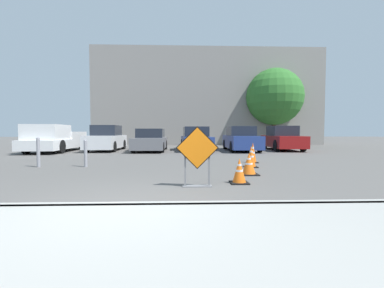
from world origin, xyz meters
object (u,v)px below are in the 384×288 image
Objects in this scene: parked_car_fourth at (241,139)px; bollard_nearest at (86,152)px; parked_car_nearest at (107,139)px; traffic_cone_second at (249,164)px; road_closed_sign at (197,154)px; parked_car_second at (151,141)px; bollard_second at (38,151)px; parked_car_third at (196,139)px; traffic_cone_fourth at (253,153)px; pickup_truck at (54,140)px; traffic_cone_nearest at (239,171)px; parked_car_fifth at (282,139)px; traffic_cone_third at (251,157)px.

parked_car_fourth is 4.88× the size of bollard_nearest.
parked_car_nearest is 8.58m from parked_car_fourth.
traffic_cone_second is at bearing -18.98° from bollard_nearest.
bollard_nearest is (-3.65, 3.33, -0.22)m from road_closed_sign.
road_closed_sign is 10.87m from parked_car_second.
parked_car_third is at bearing 53.65° from bollard_second.
traffic_cone_fourth is 0.84× the size of bollard_nearest.
bollard_nearest is (-6.04, -0.94, 0.11)m from traffic_cone_fourth.
bollard_second is (2.80, -6.77, -0.18)m from pickup_truck.
parked_car_nearest is 2.89m from parked_car_second.
road_closed_sign reaches higher than traffic_cone_fourth.
traffic_cone_fourth is at bearing 70.45° from traffic_cone_nearest.
pickup_truck is 1.29× the size of parked_car_fifth.
parked_car_nearest is 11.43m from parked_car_fifth.
parked_car_second is (-2.34, 10.61, -0.08)m from road_closed_sign.
traffic_cone_nearest is 0.13× the size of parked_car_second.
traffic_cone_nearest is 11.95m from parked_car_fifth.
road_closed_sign is 0.31× the size of parked_car_nearest.
traffic_cone_third is at bearing 72.73° from traffic_cone_second.
traffic_cone_nearest is (1.00, 0.36, -0.44)m from road_closed_sign.
road_closed_sign is 12.18m from parked_car_nearest.
traffic_cone_nearest is 0.97× the size of traffic_cone_second.
parked_car_fourth is at bearing 176.67° from parked_car_nearest.
parked_car_nearest is 0.97× the size of parked_car_fifth.
bollard_second is at bearing 89.00° from parked_car_nearest.
parked_car_fifth is (5.71, -0.04, 0.02)m from parked_car_third.
traffic_cone_third is at bearing 80.90° from parked_car_fourth.
parked_car_second is at bearing 108.06° from traffic_cone_nearest.
traffic_cone_nearest is 0.10× the size of pickup_truck.
road_closed_sign is 11.15m from parked_car_third.
traffic_cone_third is 0.15× the size of parked_car_third.
road_closed_sign is at bearing 73.57° from parked_car_fourth.
bollard_second is (-6.77, 1.78, 0.25)m from traffic_cone_second.
traffic_cone_nearest is at bearing 130.19° from pickup_truck.
parked_car_fifth reaches higher than traffic_cone_second.
traffic_cone_third is 8.25m from parked_car_third.
parked_car_second is 2.90m from parked_car_third.
pickup_truck is 6.01× the size of bollard_nearest.
road_closed_sign reaches higher than bollard_nearest.
pickup_truck is 7.33m from bollard_second.
pickup_truck is at bearing 3.80° from parked_car_fourth.
parked_car_third is at bearing -169.72° from parked_car_second.
parked_car_fourth reaches higher than parked_car_second.
bollard_second is at bearing 41.46° from parked_car_fourth.
traffic_cone_fourth is at bearing 82.41° from parked_car_fourth.
parked_car_second is 1.00× the size of parked_car_fifth.
traffic_cone_nearest is 5.52m from bollard_nearest.
parked_car_fourth is 1.05× the size of parked_car_fifth.
traffic_cone_second is (0.53, 1.19, 0.01)m from traffic_cone_nearest.
road_closed_sign is 1.82× the size of traffic_cone_third.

